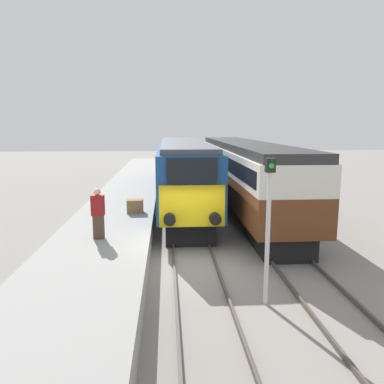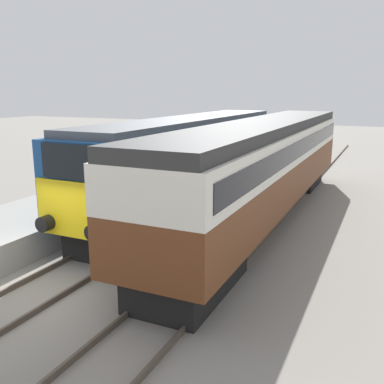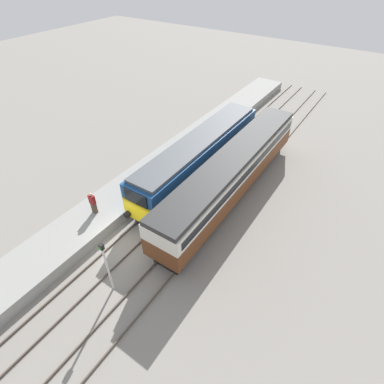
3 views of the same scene
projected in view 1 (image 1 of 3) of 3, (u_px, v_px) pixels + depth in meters
The scene contains 9 objects.
ground_plane at pixel (195, 266), 12.87m from camera, with size 120.00×120.00×0.00m, color gray.
platform_left at pixel (124, 206), 20.43m from camera, with size 3.50×50.00×0.90m.
rails_near_track at pixel (187, 226), 17.76m from camera, with size 1.51×60.00×0.14m.
rails_far_track at pixel (258, 225), 17.99m from camera, with size 1.50×60.00×0.14m.
locomotive at pixel (183, 171), 21.55m from camera, with size 2.70×15.86×3.89m.
passenger_carriage at pixel (243, 169), 21.19m from camera, with size 2.75×18.20×3.88m.
person_on_platform at pixel (98, 214), 12.86m from camera, with size 0.44×0.26×1.77m.
signal_post at pixel (268, 220), 9.76m from camera, with size 0.24×0.28×3.96m.
luggage_crate at pixel (135, 206), 16.86m from camera, with size 0.70×0.56×0.60m.
Camera 1 is at (-0.93, -12.18, 4.77)m, focal length 35.00 mm.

